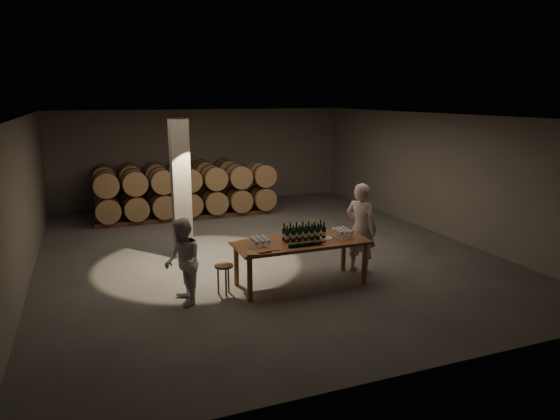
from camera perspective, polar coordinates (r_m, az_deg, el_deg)
name	(u,v)px	position (r m, az deg, el deg)	size (l,w,h in m)	color
room	(181,188)	(11.55, -11.26, 2.48)	(12.00, 12.00, 12.00)	#4D4B48
tasting_table	(301,246)	(9.71, 2.38, -4.13)	(2.60, 1.10, 0.90)	brown
barrel_stack_back	(168,185)	(16.61, -12.68, 2.84)	(4.70, 0.95, 1.57)	brown
barrel_stack_front	(188,191)	(15.32, -10.43, 2.11)	(5.48, 0.95, 1.57)	brown
bottle_cluster	(304,233)	(9.74, 2.77, -2.67)	(0.87, 0.24, 0.35)	black
lying_bottles	(305,244)	(9.33, 2.91, -3.92)	(0.76, 0.08, 0.08)	black
glass_cluster_left	(260,240)	(9.29, -2.30, -3.44)	(0.31, 0.42, 0.18)	silver
glass_cluster_right	(342,231)	(9.99, 7.12, -2.37)	(0.30, 0.41, 0.17)	silver
plate	(326,238)	(9.87, 5.24, -3.21)	(0.28, 0.28, 0.02)	white
notebook_near	(264,251)	(9.02, -1.89, -4.69)	(0.24, 0.19, 0.03)	#9A6238
notebook_corner	(253,253)	(8.91, -3.13, -4.93)	(0.21, 0.27, 0.02)	#9A6238
pen	(276,250)	(9.07, -0.43, -4.65)	(0.01, 0.01, 0.13)	black
stool	(224,270)	(9.40, -6.42, -6.86)	(0.35, 0.35, 0.58)	brown
person_man	(361,228)	(10.52, 9.23, -2.06)	(0.70, 0.46, 1.91)	silver
person_woman	(183,262)	(8.99, -11.06, -5.87)	(0.76, 0.59, 1.57)	silver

